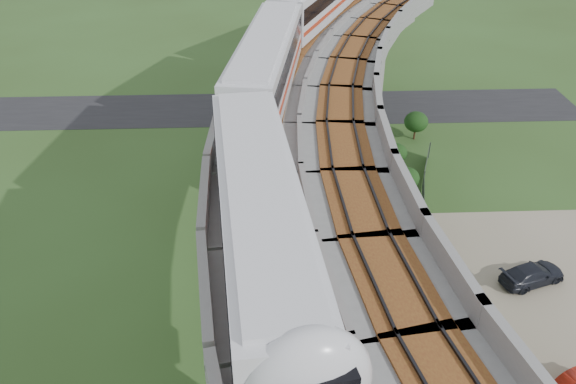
% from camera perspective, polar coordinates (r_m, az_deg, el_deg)
% --- Properties ---
extents(ground, '(160.00, 160.00, 0.00)m').
position_cam_1_polar(ground, '(32.65, 1.18, -13.81)').
color(ground, '#314C1E').
rests_on(ground, ground).
extents(dirt_lot, '(18.00, 26.00, 0.04)m').
position_cam_1_polar(dirt_lot, '(34.92, 25.77, -14.18)').
color(dirt_lot, gray).
rests_on(dirt_lot, ground).
extents(asphalt_road, '(60.00, 8.00, 0.03)m').
position_cam_1_polar(asphalt_road, '(57.50, -0.57, 8.49)').
color(asphalt_road, '#232326').
rests_on(asphalt_road, ground).
extents(viaduct, '(19.58, 73.98, 11.40)m').
position_cam_1_polar(viaduct, '(27.29, 9.47, -0.23)').
color(viaduct, '#99968E').
rests_on(viaduct, ground).
extents(metro_train, '(20.13, 59.18, 3.64)m').
position_cam_1_polar(metro_train, '(39.67, 3.61, 16.05)').
color(metro_train, silver).
rests_on(metro_train, ground).
extents(fence, '(3.87, 38.73, 1.50)m').
position_cam_1_polar(fence, '(34.01, 18.20, -11.79)').
color(fence, '#2D382D').
rests_on(fence, ground).
extents(tree_0, '(2.14, 2.14, 2.65)m').
position_cam_1_polar(tree_0, '(52.01, 12.89, 6.97)').
color(tree_0, '#382314').
rests_on(tree_0, ground).
extents(tree_1, '(1.85, 1.85, 2.44)m').
position_cam_1_polar(tree_1, '(46.58, 10.90, 3.91)').
color(tree_1, '#382314').
rests_on(tree_1, ground).
extents(tree_2, '(1.88, 1.88, 2.83)m').
position_cam_1_polar(tree_2, '(42.56, 11.98, 1.37)').
color(tree_2, '#382314').
rests_on(tree_2, ground).
extents(tree_3, '(2.15, 2.15, 3.08)m').
position_cam_1_polar(tree_3, '(36.09, 11.01, -4.59)').
color(tree_3, '#382314').
rests_on(tree_3, ground).
extents(tree_4, '(2.62, 2.62, 3.61)m').
position_cam_1_polar(tree_4, '(31.85, 13.28, -10.10)').
color(tree_4, '#382314').
rests_on(tree_4, ground).
extents(tree_5, '(1.96, 1.96, 2.89)m').
position_cam_1_polar(tree_5, '(28.60, 15.10, -18.10)').
color(tree_5, '#382314').
rests_on(tree_5, ground).
extents(car_dark, '(4.61, 3.05, 1.24)m').
position_cam_1_polar(car_dark, '(38.19, 23.59, -7.64)').
color(car_dark, black).
rests_on(car_dark, dirt_lot).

